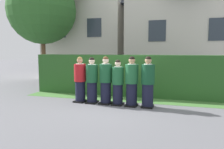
# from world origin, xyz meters

# --- Properties ---
(ground_plane) EXTENTS (60.00, 60.00, 0.00)m
(ground_plane) POSITION_xyz_m (0.00, 0.00, 0.00)
(ground_plane) COLOR slate
(student_in_red_blazer) EXTENTS (0.43, 0.54, 1.65)m
(student_in_red_blazer) POSITION_xyz_m (-1.22, 0.03, 0.79)
(student_in_red_blazer) COLOR black
(student_in_red_blazer) RESTS_ON ground
(student_front_row_1) EXTENTS (0.43, 0.48, 1.64)m
(student_front_row_1) POSITION_xyz_m (-0.75, -0.01, 0.78)
(student_front_row_1) COLOR black
(student_front_row_1) RESTS_ON ground
(student_front_row_2) EXTENTS (0.44, 0.52, 1.67)m
(student_front_row_2) POSITION_xyz_m (-0.24, 0.02, 0.80)
(student_front_row_2) COLOR black
(student_front_row_2) RESTS_ON ground
(student_front_row_3) EXTENTS (0.41, 0.51, 1.57)m
(student_front_row_3) POSITION_xyz_m (0.22, -0.02, 0.75)
(student_front_row_3) COLOR black
(student_front_row_3) RESTS_ON ground
(student_front_row_4) EXTENTS (0.44, 0.49, 1.68)m
(student_front_row_4) POSITION_xyz_m (0.70, -0.04, 0.80)
(student_front_row_4) COLOR black
(student_front_row_4) RESTS_ON ground
(student_front_row_5) EXTENTS (0.44, 0.53, 1.69)m
(student_front_row_5) POSITION_xyz_m (1.25, -0.05, 0.81)
(student_front_row_5) COLOR black
(student_front_row_5) RESTS_ON ground
(hedge) EXTENTS (7.76, 0.70, 1.70)m
(hedge) POSITION_xyz_m (0.00, 1.69, 0.85)
(hedge) COLOR #285623
(hedge) RESTS_ON ground
(school_building_main) EXTENTS (5.56, 3.71, 6.80)m
(school_building_main) POSITION_xyz_m (-3.87, 7.05, 3.48)
(school_building_main) COLOR beige
(school_building_main) RESTS_ON ground
(school_building_annex) EXTENTS (6.94, 3.82, 6.65)m
(school_building_annex) POSITION_xyz_m (2.55, 6.49, 3.41)
(school_building_annex) COLOR beige
(school_building_annex) RESTS_ON ground
(oak_tree_left) EXTENTS (3.77, 3.77, 6.00)m
(oak_tree_left) POSITION_xyz_m (-5.18, 3.72, 4.11)
(oak_tree_left) COLOR brown
(oak_tree_left) RESTS_ON ground
(lawn_strip) EXTENTS (7.76, 0.90, 0.01)m
(lawn_strip) POSITION_xyz_m (0.00, 0.89, 0.00)
(lawn_strip) COLOR #477A38
(lawn_strip) RESTS_ON ground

